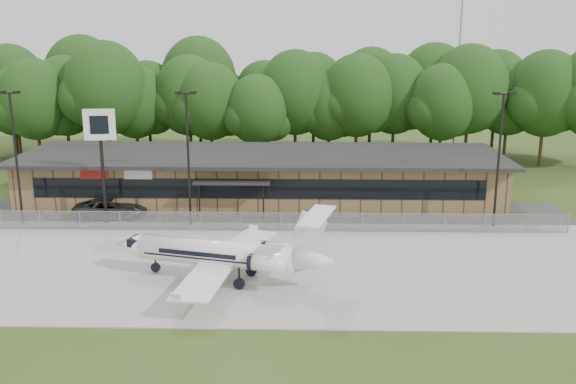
{
  "coord_description": "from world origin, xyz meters",
  "views": [
    {
      "loc": [
        3.61,
        -30.25,
        14.56
      ],
      "look_at": [
        2.56,
        12.0,
        3.83
      ],
      "focal_mm": 40.0,
      "sensor_mm": 36.0,
      "label": 1
    }
  ],
  "objects_px": {
    "terminal": "(262,177)",
    "suv": "(111,209)",
    "business_jet": "(225,255)",
    "pole_sign": "(100,137)"
  },
  "relations": [
    {
      "from": "suv",
      "to": "pole_sign",
      "type": "xyz_separation_m",
      "value": [
        0.08,
        -1.48,
        5.99
      ]
    },
    {
      "from": "business_jet",
      "to": "pole_sign",
      "type": "height_order",
      "value": "pole_sign"
    },
    {
      "from": "business_jet",
      "to": "suv",
      "type": "relative_size",
      "value": 2.43
    },
    {
      "from": "suv",
      "to": "terminal",
      "type": "bearing_deg",
      "value": -70.2
    },
    {
      "from": "business_jet",
      "to": "suv",
      "type": "height_order",
      "value": "business_jet"
    },
    {
      "from": "suv",
      "to": "pole_sign",
      "type": "bearing_deg",
      "value": 177.06
    },
    {
      "from": "terminal",
      "to": "pole_sign",
      "type": "bearing_deg",
      "value": -148.36
    },
    {
      "from": "suv",
      "to": "business_jet",
      "type": "bearing_deg",
      "value": -146.51
    },
    {
      "from": "terminal",
      "to": "suv",
      "type": "distance_m",
      "value": 13.05
    },
    {
      "from": "business_jet",
      "to": "terminal",
      "type": "bearing_deg",
      "value": 101.38
    }
  ]
}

